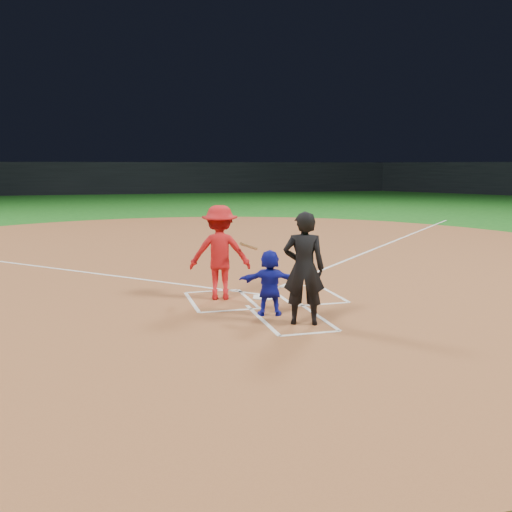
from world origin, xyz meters
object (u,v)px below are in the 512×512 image
object	(u,v)px
home_plate	(264,297)
catcher	(270,282)
umpire	(304,268)
batter_at_plate	(220,252)

from	to	relation	value
home_plate	catcher	bearing A→B (deg)	77.72
home_plate	umpire	size ratio (longest dim) A/B	0.29
home_plate	umpire	bearing A→B (deg)	92.51
home_plate	catcher	xyz separation A→B (m)	(-0.31, -1.42, 0.63)
home_plate	catcher	world-z (taller)	catcher
catcher	umpire	size ratio (longest dim) A/B	0.62
home_plate	umpire	distance (m)	2.41
umpire	home_plate	bearing A→B (deg)	-67.29
home_plate	batter_at_plate	world-z (taller)	batter_at_plate
catcher	batter_at_plate	bearing A→B (deg)	-53.55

